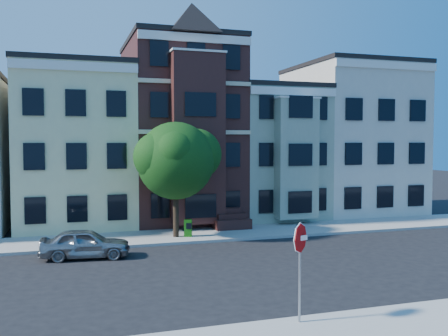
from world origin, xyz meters
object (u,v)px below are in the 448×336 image
object	(u,v)px
street_tree	(176,166)
parked_car	(85,243)
newspaper_box	(188,228)
stop_sign	(300,266)

from	to	relation	value
street_tree	parked_car	world-z (taller)	street_tree
street_tree	newspaper_box	world-z (taller)	street_tree
street_tree	stop_sign	distance (m)	14.17
parked_car	newspaper_box	distance (m)	6.38
street_tree	stop_sign	world-z (taller)	street_tree
newspaper_box	stop_sign	world-z (taller)	stop_sign
newspaper_box	street_tree	bearing A→B (deg)	-174.02
parked_car	street_tree	bearing A→B (deg)	-50.69
street_tree	stop_sign	bearing A→B (deg)	-87.33
stop_sign	newspaper_box	bearing A→B (deg)	71.77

